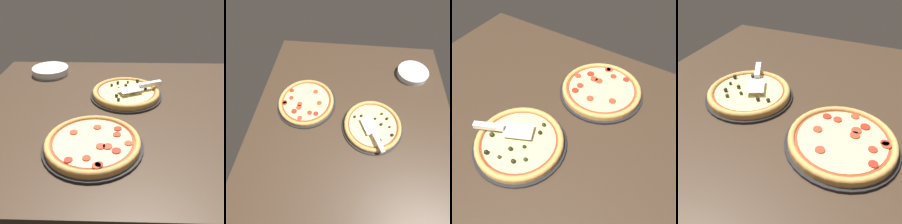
# 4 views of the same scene
# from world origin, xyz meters

# --- Properties ---
(ground_plane) EXTENTS (1.48, 1.22, 0.04)m
(ground_plane) POSITION_xyz_m (0.00, 0.00, -0.02)
(ground_plane) COLOR #38281C
(pizza_pan_front) EXTENTS (0.35, 0.35, 0.01)m
(pizza_pan_front) POSITION_xyz_m (-0.00, -0.12, 0.01)
(pizza_pan_front) COLOR black
(pizza_pan_front) RESTS_ON ground_plane
(pizza_front) EXTENTS (0.33, 0.33, 0.04)m
(pizza_front) POSITION_xyz_m (-0.00, -0.12, 0.02)
(pizza_front) COLOR #C68E47
(pizza_front) RESTS_ON pizza_pan_front
(pizza_pan_back) EXTENTS (0.37, 0.37, 0.01)m
(pizza_pan_back) POSITION_xyz_m (0.13, 0.30, 0.01)
(pizza_pan_back) COLOR black
(pizza_pan_back) RESTS_ON ground_plane
(pizza_back) EXTENTS (0.35, 0.35, 0.03)m
(pizza_back) POSITION_xyz_m (0.13, 0.30, 0.02)
(pizza_back) COLOR #C68E47
(pizza_back) RESTS_ON pizza_pan_back
(serving_spatula) EXTENTS (0.22, 0.13, 0.02)m
(serving_spatula) POSITION_xyz_m (-0.09, -0.13, 0.06)
(serving_spatula) COLOR silver
(serving_spatula) RESTS_ON pizza_front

